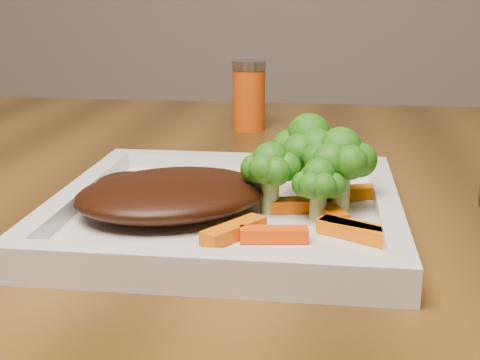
# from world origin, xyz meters

# --- Properties ---
(plate) EXTENTS (0.27, 0.27, 0.01)m
(plate) POSITION_xyz_m (0.06, 0.04, 0.76)
(plate) COLOR silver
(plate) RESTS_ON dining_table
(steak) EXTENTS (0.19, 0.18, 0.03)m
(steak) POSITION_xyz_m (0.02, 0.03, 0.78)
(steak) COLOR black
(steak) RESTS_ON plate
(broccoli_0) EXTENTS (0.08, 0.08, 0.07)m
(broccoli_0) POSITION_xyz_m (0.12, 0.08, 0.80)
(broccoli_0) COLOR #1F6811
(broccoli_0) RESTS_ON plate
(broccoli_1) EXTENTS (0.07, 0.07, 0.06)m
(broccoli_1) POSITION_xyz_m (0.15, 0.05, 0.79)
(broccoli_1) COLOR #236611
(broccoli_1) RESTS_ON plate
(broccoli_2) EXTENTS (0.06, 0.06, 0.06)m
(broccoli_2) POSITION_xyz_m (0.13, 0.02, 0.79)
(broccoli_2) COLOR #277313
(broccoli_2) RESTS_ON plate
(broccoli_3) EXTENTS (0.06, 0.06, 0.06)m
(broccoli_3) POSITION_xyz_m (0.09, 0.04, 0.79)
(broccoli_3) COLOR #137112
(broccoli_3) RESTS_ON plate
(carrot_0) EXTENTS (0.05, 0.02, 0.01)m
(carrot_0) POSITION_xyz_m (0.10, -0.03, 0.77)
(carrot_0) COLOR #FE4104
(carrot_0) RESTS_ON plate
(carrot_1) EXTENTS (0.05, 0.04, 0.01)m
(carrot_1) POSITION_xyz_m (0.16, -0.01, 0.77)
(carrot_1) COLOR orange
(carrot_1) RESTS_ON plate
(carrot_2) EXTENTS (0.04, 0.05, 0.01)m
(carrot_2) POSITION_xyz_m (0.07, -0.02, 0.77)
(carrot_2) COLOR #E15D03
(carrot_2) RESTS_ON plate
(carrot_3) EXTENTS (0.06, 0.03, 0.01)m
(carrot_3) POSITION_xyz_m (0.16, 0.08, 0.77)
(carrot_3) COLOR #D76B03
(carrot_3) RESTS_ON plate
(carrot_4) EXTENTS (0.04, 0.06, 0.01)m
(carrot_4) POSITION_xyz_m (0.08, 0.10, 0.77)
(carrot_4) COLOR #F06603
(carrot_4) RESTS_ON plate
(carrot_5) EXTENTS (0.03, 0.05, 0.01)m
(carrot_5) POSITION_xyz_m (0.14, 0.03, 0.77)
(carrot_5) COLOR #D14403
(carrot_5) RESTS_ON plate
(carrot_6) EXTENTS (0.06, 0.02, 0.01)m
(carrot_6) POSITION_xyz_m (0.12, 0.04, 0.77)
(carrot_6) COLOR #E75703
(carrot_6) RESTS_ON plate
(spice_shaker) EXTENTS (0.05, 0.05, 0.09)m
(spice_shaker) POSITION_xyz_m (0.03, 0.41, 0.80)
(spice_shaker) COLOR #CD470B
(spice_shaker) RESTS_ON dining_table
(carrot_7) EXTENTS (0.06, 0.04, 0.01)m
(carrot_7) POSITION_xyz_m (0.16, -0.01, 0.77)
(carrot_7) COLOR orange
(carrot_7) RESTS_ON plate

